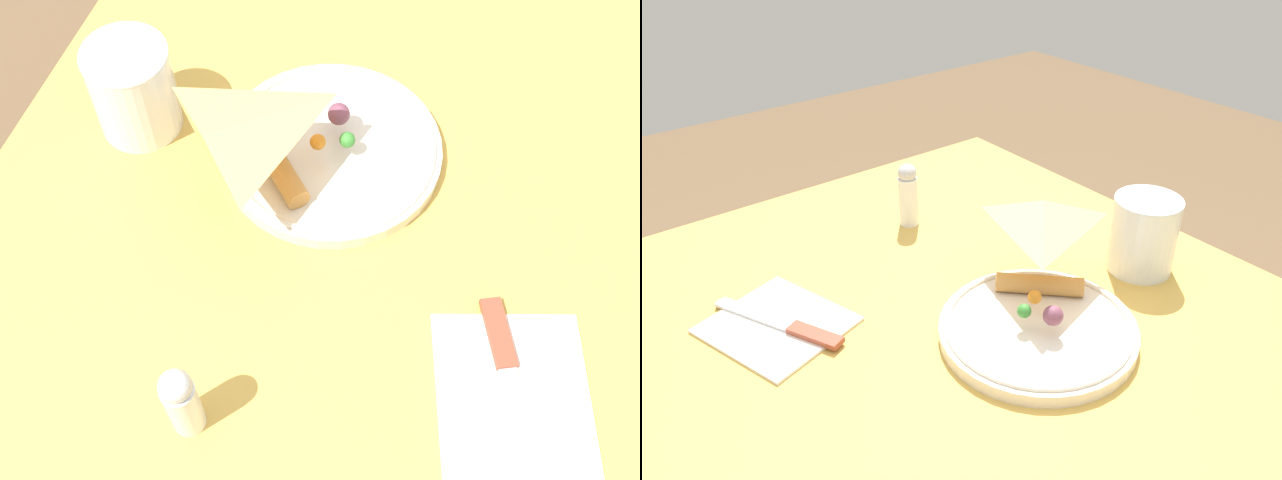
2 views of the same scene
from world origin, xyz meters
TOP-DOWN VIEW (x-y plane):
  - ground_plane at (0.00, 0.00)m, footprint 6.00×6.00m
  - dining_table at (0.00, 0.00)m, footprint 1.14×0.89m
  - plate_pizza at (0.05, -0.11)m, footprint 0.23×0.23m
  - milk_glass at (0.07, -0.32)m, footprint 0.09×0.09m
  - napkin_folded at (0.25, 0.12)m, footprint 0.19×0.18m
  - butter_knife at (0.25, 0.12)m, footprint 0.18×0.10m
  - salt_shaker at (0.36, -0.14)m, footprint 0.03×0.03m

SIDE VIEW (x-z plane):
  - ground_plane at x=0.00m, z-range 0.00..0.00m
  - dining_table at x=0.00m, z-range 0.26..0.97m
  - napkin_folded at x=0.25m, z-range 0.71..0.71m
  - butter_knife at x=0.25m, z-range 0.71..0.72m
  - plate_pizza at x=0.05m, z-range 0.70..0.75m
  - milk_glass at x=0.07m, z-range 0.70..0.81m
  - salt_shaker at x=0.36m, z-range 0.71..0.81m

